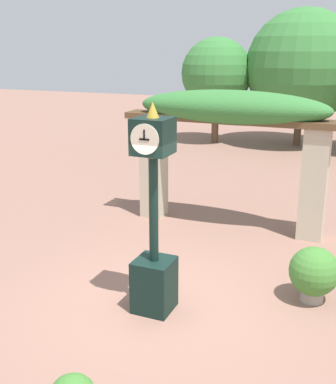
{
  "coord_description": "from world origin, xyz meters",
  "views": [
    {
      "loc": [
        2.65,
        -5.87,
        3.7
      ],
      "look_at": [
        0.0,
        0.35,
        1.66
      ],
      "focal_mm": 45.0,
      "sensor_mm": 36.0,
      "label": 1
    }
  ],
  "objects": [
    {
      "name": "ground_plane",
      "position": [
        0.0,
        0.0,
        0.0
      ],
      "size": [
        60.0,
        60.0,
        0.0
      ],
      "primitive_type": "plane",
      "color": "#8E6656"
    },
    {
      "name": "pergola",
      "position": [
        0.0,
        3.63,
        2.18
      ],
      "size": [
        4.56,
        1.09,
        2.89
      ],
      "color": "#BCB299",
      "rests_on": "ground"
    },
    {
      "name": "potted_plant_near_right",
      "position": [
        2.1,
        1.0,
        0.47
      ],
      "size": [
        0.74,
        0.74,
        0.86
      ],
      "color": "gray",
      "rests_on": "ground"
    },
    {
      "name": "pedestal_clock",
      "position": [
        0.0,
        -0.15,
        1.21
      ],
      "size": [
        0.54,
        0.54,
        3.03
      ],
      "color": "black",
      "rests_on": "ground"
    },
    {
      "name": "tree_line",
      "position": [
        0.29,
        13.09,
        2.98
      ],
      "size": [
        9.21,
        4.41,
        5.15
      ],
      "color": "brown",
      "rests_on": "ground"
    }
  ]
}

